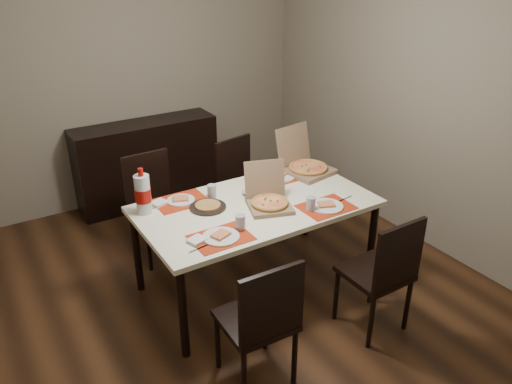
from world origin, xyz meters
TOP-DOWN VIEW (x-y plane):
  - ground at (0.00, 0.00)m, footprint 3.80×4.00m
  - room_walls at (0.00, 0.43)m, footprint 3.84×4.02m
  - sideboard at (0.00, 1.78)m, footprint 1.50×0.40m
  - dining_table at (0.18, -0.16)m, footprint 1.80×1.00m
  - chair_near_left at (-0.35, -1.07)m, footprint 0.44×0.44m
  - chair_near_right at (0.63, -1.09)m, footprint 0.42×0.42m
  - chair_far_left at (-0.32, 0.76)m, footprint 0.43×0.43m
  - chair_far_right at (0.53, 0.68)m, footprint 0.50×0.50m
  - setting_near_left at (-0.27, -0.45)m, footprint 0.47×0.30m
  - setting_near_right at (0.56, -0.48)m, footprint 0.49×0.30m
  - setting_far_left at (-0.26, 0.17)m, footprint 0.51×0.30m
  - setting_far_right at (0.58, 0.15)m, footprint 0.49×0.30m
  - napkin_loose at (0.16, -0.25)m, footprint 0.13×0.14m
  - pizza_box_center at (0.24, -0.24)m, footprint 0.41×0.43m
  - pizza_box_right at (0.87, 0.14)m, footprint 0.44×0.48m
  - faina_plate at (-0.17, -0.02)m, footprint 0.28×0.28m
  - dip_bowl at (0.22, 0.01)m, footprint 0.16×0.16m
  - soda_bottle at (-0.60, 0.16)m, footprint 0.12×0.12m

SIDE VIEW (x-z plane):
  - ground at x=0.00m, z-range -0.02..0.00m
  - sideboard at x=0.00m, z-range 0.00..0.90m
  - chair_near_left at x=-0.35m, z-range 0.05..0.98m
  - chair_near_right at x=0.63m, z-range 0.05..0.98m
  - chair_far_left at x=-0.32m, z-range 0.05..0.98m
  - chair_far_right at x=0.53m, z-range 0.05..0.98m
  - dining_table at x=0.18m, z-range 0.31..1.06m
  - napkin_loose at x=0.16m, z-range 0.75..0.77m
  - faina_plate at x=-0.17m, z-range 0.75..0.78m
  - dip_bowl at x=0.22m, z-range 0.75..0.78m
  - setting_near_left at x=-0.27m, z-range 0.72..0.83m
  - setting_far_right at x=0.58m, z-range 0.72..0.83m
  - setting_near_right at x=0.56m, z-range 0.72..0.83m
  - setting_far_left at x=-0.26m, z-range 0.72..0.83m
  - pizza_box_center at x=0.24m, z-range 0.64..0.96m
  - pizza_box_right at x=0.87m, z-range 0.62..1.00m
  - soda_bottle at x=-0.60m, z-range 0.72..1.08m
  - room_walls at x=0.00m, z-range 0.42..3.04m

